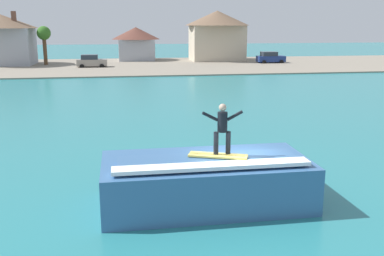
{
  "coord_description": "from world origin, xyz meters",
  "views": [
    {
      "loc": [
        -3.82,
        -13.8,
        5.87
      ],
      "look_at": [
        -1.07,
        2.68,
        1.97
      ],
      "focal_mm": 41.32,
      "sensor_mm": 36.0,
      "label": 1
    }
  ],
  "objects": [
    {
      "name": "tree_tall_bare",
      "position": [
        -14.33,
        54.51,
        4.4
      ],
      "size": [
        2.01,
        2.01,
        5.75
      ],
      "color": "brown",
      "rests_on": "ground_plane"
    },
    {
      "name": "surfboard",
      "position": [
        -0.74,
        -0.44,
        1.76
      ],
      "size": [
        1.95,
        1.15,
        0.06
      ],
      "color": "#EAD159",
      "rests_on": "wave_crest"
    },
    {
      "name": "car_far_shore",
      "position": [
        19.58,
        52.47,
        0.95
      ],
      "size": [
        4.27,
        2.19,
        1.86
      ],
      "color": "navy",
      "rests_on": "ground_plane"
    },
    {
      "name": "car_near_shore",
      "position": [
        -7.47,
        49.83,
        0.95
      ],
      "size": [
        4.13,
        2.16,
        1.86
      ],
      "color": "gray",
      "rests_on": "ground_plane"
    },
    {
      "name": "house_small_cottage",
      "position": [
        -0.73,
        61.55,
        3.14
      ],
      "size": [
        7.98,
        7.98,
        5.57
      ],
      "color": "#9EA3AD",
      "rests_on": "ground_plane"
    },
    {
      "name": "house_gabled_white",
      "position": [
        12.39,
        58.5,
        4.83
      ],
      "size": [
        10.55,
        10.55,
        8.18
      ],
      "color": "beige",
      "rests_on": "ground_plane"
    },
    {
      "name": "shoreline_bank",
      "position": [
        0.0,
        51.7,
        0.08
      ],
      "size": [
        120.0,
        27.99,
        0.15
      ],
      "color": "gray",
      "rests_on": "ground_plane"
    },
    {
      "name": "surfer",
      "position": [
        -0.59,
        -0.38,
        2.71
      ],
      "size": [
        1.34,
        0.32,
        1.65
      ],
      "color": "black",
      "rests_on": "surfboard"
    },
    {
      "name": "house_with_chimney",
      "position": [
        -20.42,
        55.56,
        4.24
      ],
      "size": [
        10.57,
        10.57,
        7.83
      ],
      "color": "#9EA3AD",
      "rests_on": "ground_plane"
    },
    {
      "name": "ground_plane",
      "position": [
        0.0,
        0.0,
        0.0
      ],
      "size": [
        260.0,
        260.0,
        0.0
      ],
      "primitive_type": "plane",
      "color": "teal"
    },
    {
      "name": "wave_crest",
      "position": [
        -1.07,
        -0.16,
        0.81
      ],
      "size": [
        6.8,
        3.33,
        1.73
      ],
      "color": "#376294",
      "rests_on": "ground_plane"
    }
  ]
}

